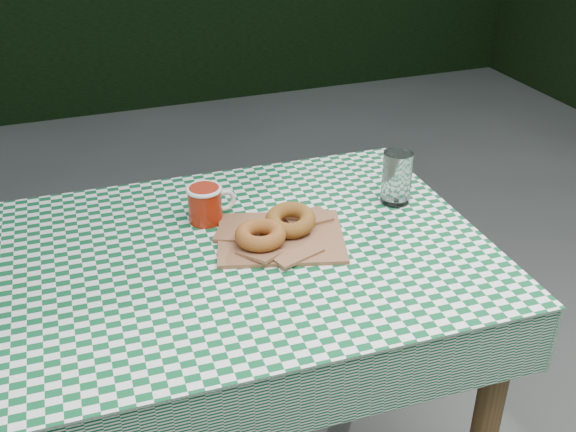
% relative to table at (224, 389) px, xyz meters
% --- Properties ---
extents(table, '(1.15, 0.79, 0.75)m').
position_rel_table_xyz_m(table, '(0.00, 0.00, 0.00)').
color(table, '#53391C').
rests_on(table, ground).
extents(tablecloth, '(1.17, 0.81, 0.01)m').
position_rel_table_xyz_m(tablecloth, '(0.00, 0.00, 0.38)').
color(tablecloth, '#0C5028').
rests_on(tablecloth, table).
extents(paper_bag, '(0.32, 0.28, 0.01)m').
position_rel_table_xyz_m(paper_bag, '(0.15, 0.01, 0.39)').
color(paper_bag, '#986342').
rests_on(paper_bag, tablecloth).
extents(bagel_front, '(0.12, 0.12, 0.03)m').
position_rel_table_xyz_m(bagel_front, '(0.10, -0.01, 0.41)').
color(bagel_front, '#9F6220').
rests_on(bagel_front, paper_bag).
extents(bagel_back, '(0.16, 0.16, 0.04)m').
position_rel_table_xyz_m(bagel_back, '(0.18, 0.03, 0.41)').
color(bagel_back, brown).
rests_on(bagel_back, paper_bag).
extents(coffee_mug, '(0.16, 0.16, 0.08)m').
position_rel_table_xyz_m(coffee_mug, '(0.01, 0.14, 0.42)').
color(coffee_mug, maroon).
rests_on(coffee_mug, tablecloth).
extents(drinking_glass, '(0.07, 0.07, 0.13)m').
position_rel_table_xyz_m(drinking_glass, '(0.46, 0.08, 0.44)').
color(drinking_glass, silver).
rests_on(drinking_glass, tablecloth).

